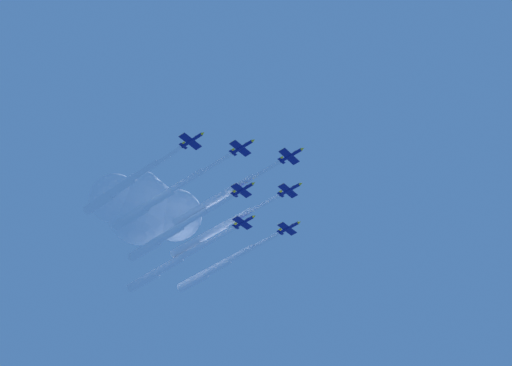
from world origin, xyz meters
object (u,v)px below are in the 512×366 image
object	(u,v)px
jet_starboard_mid	(215,268)
jet_port_outer	(121,187)
jet_lead	(213,201)
jet_starboard_outer	(167,266)
jet_port_mid	(167,235)
jet_port_inner	(211,233)
jet_starboard_inner	(156,200)

from	to	relation	value
jet_starboard_mid	jet_port_outer	world-z (taller)	jet_port_outer
jet_lead	jet_starboard_outer	distance (m)	38.87
jet_port_mid	jet_port_outer	bearing A→B (deg)	28.10
jet_lead	jet_port_outer	size ratio (longest dim) A/B	1.01
jet_port_inner	jet_port_outer	bearing A→B (deg)	10.56
jet_port_mid	jet_starboard_mid	xyz separation A→B (m)	(-24.40, -9.14, 0.35)
jet_lead	jet_port_mid	size ratio (longest dim) A/B	0.94
jet_lead	jet_port_inner	world-z (taller)	jet_port_inner
jet_starboard_inner	jet_port_outer	size ratio (longest dim) A/B	1.15
jet_lead	jet_port_inner	bearing A→B (deg)	-113.80
jet_port_inner	jet_starboard_mid	world-z (taller)	jet_port_inner
jet_starboard_inner	jet_lead	bearing A→B (deg)	151.20
jet_port_mid	jet_starboard_mid	bearing A→B (deg)	-159.48
jet_port_mid	jet_port_outer	distance (m)	26.69
jet_starboard_inner	jet_starboard_mid	world-z (taller)	jet_starboard_inner
jet_port_inner	jet_port_outer	size ratio (longest dim) A/B	1.06
jet_port_outer	jet_port_inner	bearing A→B (deg)	-169.44
jet_starboard_outer	jet_port_mid	bearing A→B (deg)	66.88
jet_port_mid	jet_starboard_outer	distance (m)	18.56
jet_port_inner	jet_starboard_outer	size ratio (longest dim) A/B	0.93
jet_port_outer	jet_starboard_outer	xyz separation A→B (m)	(-30.72, -29.58, -2.57)
jet_starboard_outer	jet_lead	bearing A→B (deg)	91.09
jet_lead	jet_port_inner	distance (m)	17.92
jet_lead	jet_port_outer	distance (m)	32.78
jet_starboard_inner	jet_port_outer	xyz separation A→B (m)	(13.60, 0.64, -0.55)
jet_port_inner	jet_port_outer	xyz separation A→B (m)	(38.69, 7.21, -0.78)
jet_port_mid	jet_port_inner	bearing A→B (deg)	160.86
jet_starboard_inner	jet_port_outer	world-z (taller)	jet_starboard_inner
jet_port_mid	jet_starboard_outer	size ratio (longest dim) A/B	0.94
jet_port_inner	jet_starboard_inner	world-z (taller)	jet_port_inner
jet_starboard_outer	jet_starboard_mid	bearing A→B (deg)	155.13
jet_lead	jet_starboard_inner	size ratio (longest dim) A/B	0.88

